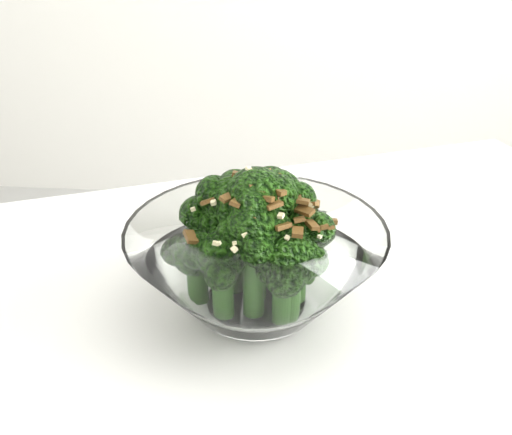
{
  "coord_description": "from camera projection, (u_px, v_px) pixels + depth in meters",
  "views": [
    {
      "loc": [
        0.02,
        -0.45,
        1.09
      ],
      "look_at": [
        -0.02,
        -0.01,
        0.85
      ],
      "focal_mm": 40.0,
      "sensor_mm": 36.0,
      "label": 1
    }
  ],
  "objects": [
    {
      "name": "broccoli_dish",
      "position": [
        257.0,
        256.0,
        0.53
      ],
      "size": [
        0.24,
        0.24,
        0.15
      ],
      "color": "white",
      "rests_on": "table"
    }
  ]
}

